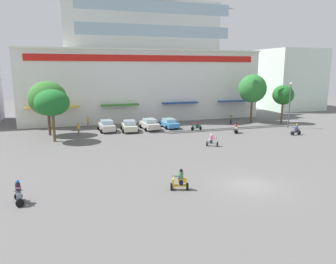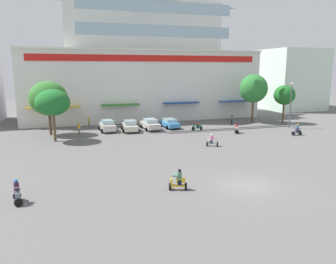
% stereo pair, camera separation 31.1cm
% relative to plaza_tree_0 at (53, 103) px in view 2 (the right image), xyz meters
% --- Properties ---
extents(ground_plane, '(128.00, 128.00, 0.00)m').
position_rel_plaza_tree_0_xyz_m(ground_plane, '(14.39, -6.97, -4.69)').
color(ground_plane, '#5D5C5B').
extents(colonial_building, '(39.70, 15.99, 22.21)m').
position_rel_plaza_tree_0_xyz_m(colonial_building, '(14.39, 15.85, 4.99)').
color(colonial_building, silver).
rests_on(colonial_building, ground).
extents(flank_building_right, '(11.20, 11.89, 12.60)m').
position_rel_plaza_tree_0_xyz_m(flank_building_right, '(47.48, 18.84, 1.62)').
color(flank_building_right, silver).
rests_on(flank_building_right, ground).
extents(plaza_tree_0, '(4.03, 4.03, 6.27)m').
position_rel_plaza_tree_0_xyz_m(plaza_tree_0, '(0.00, 0.00, 0.00)').
color(plaza_tree_0, brown).
rests_on(plaza_tree_0, ground).
extents(plaza_tree_1, '(4.59, 4.03, 7.72)m').
position_rel_plaza_tree_0_xyz_m(plaza_tree_1, '(30.20, 5.13, 0.78)').
color(plaza_tree_1, brown).
rests_on(plaza_tree_1, ground).
extents(plaza_tree_2, '(4.84, 4.15, 7.08)m').
position_rel_plaza_tree_0_xyz_m(plaza_tree_2, '(-0.69, 4.17, 0.15)').
color(plaza_tree_2, brown).
rests_on(plaza_tree_2, ground).
extents(plaza_tree_3, '(3.31, 3.20, 6.07)m').
position_rel_plaza_tree_0_xyz_m(plaza_tree_3, '(34.28, 2.72, -0.17)').
color(plaza_tree_3, brown).
rests_on(plaza_tree_3, ground).
extents(parked_car_0, '(2.50, 4.02, 1.59)m').
position_rel_plaza_tree_0_xyz_m(parked_car_0, '(6.77, 4.40, -3.89)').
color(parked_car_0, beige).
rests_on(parked_car_0, ground).
extents(parked_car_1, '(2.61, 4.17, 1.54)m').
position_rel_plaza_tree_0_xyz_m(parked_car_1, '(9.79, 3.52, -3.92)').
color(parked_car_1, beige).
rests_on(parked_car_1, ground).
extents(parked_car_2, '(2.59, 4.28, 1.55)m').
position_rel_plaza_tree_0_xyz_m(parked_car_2, '(12.83, 4.00, -3.91)').
color(parked_car_2, beige).
rests_on(parked_car_2, ground).
extents(parked_car_3, '(2.53, 4.23, 1.37)m').
position_rel_plaza_tree_0_xyz_m(parked_car_3, '(15.91, 4.46, -3.98)').
color(parked_car_3, '#3D8ACA').
rests_on(parked_car_3, ground).
extents(scooter_rider_0, '(1.40, 0.87, 1.58)m').
position_rel_plaza_tree_0_xyz_m(scooter_rider_0, '(9.11, -19.17, -4.03)').
color(scooter_rider_0, black).
rests_on(scooter_rider_0, ground).
extents(scooter_rider_1, '(1.07, 1.49, 1.51)m').
position_rel_plaza_tree_0_xyz_m(scooter_rider_1, '(23.40, -2.02, -4.05)').
color(scooter_rider_1, black).
rests_on(scooter_rider_1, ground).
extents(scooter_rider_2, '(1.37, 0.67, 1.49)m').
position_rel_plaza_tree_0_xyz_m(scooter_rider_2, '(30.33, -5.54, -4.07)').
color(scooter_rider_2, black).
rests_on(scooter_rider_2, ground).
extents(scooter_rider_4, '(1.54, 0.72, 1.48)m').
position_rel_plaza_tree_0_xyz_m(scooter_rider_4, '(19.08, 1.48, -4.07)').
color(scooter_rider_4, black).
rests_on(scooter_rider_4, ground).
extents(scooter_rider_5, '(0.78, 1.46, 1.58)m').
position_rel_plaza_tree_0_xyz_m(scooter_rider_5, '(-1.67, -18.23, -4.04)').
color(scooter_rider_5, black).
rests_on(scooter_rider_5, ground).
extents(scooter_rider_6, '(1.38, 1.12, 1.44)m').
position_rel_plaza_tree_0_xyz_m(scooter_rider_6, '(17.06, -7.85, -4.10)').
color(scooter_rider_6, black).
rests_on(scooter_rider_6, ground).
extents(pedestrian_0, '(0.43, 0.43, 1.67)m').
position_rel_plaza_tree_0_xyz_m(pedestrian_0, '(4.48, 8.24, -3.73)').
color(pedestrian_0, '#756954').
rests_on(pedestrian_0, ground).
extents(pedestrian_1, '(0.39, 0.39, 1.72)m').
position_rel_plaza_tree_0_xyz_m(pedestrian_1, '(2.91, 3.12, -3.71)').
color(pedestrian_1, slate).
rests_on(pedestrian_1, ground).
extents(pedestrian_2, '(0.46, 0.46, 1.66)m').
position_rel_plaza_tree_0_xyz_m(pedestrian_2, '(26.16, 4.46, -3.74)').
color(pedestrian_2, black).
rests_on(pedestrian_2, ground).
extents(streetlamp_near, '(0.40, 0.40, 6.65)m').
position_rel_plaza_tree_0_xyz_m(streetlamp_near, '(32.66, -0.97, -0.79)').
color(streetlamp_near, '#474C51').
rests_on(streetlamp_near, ground).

